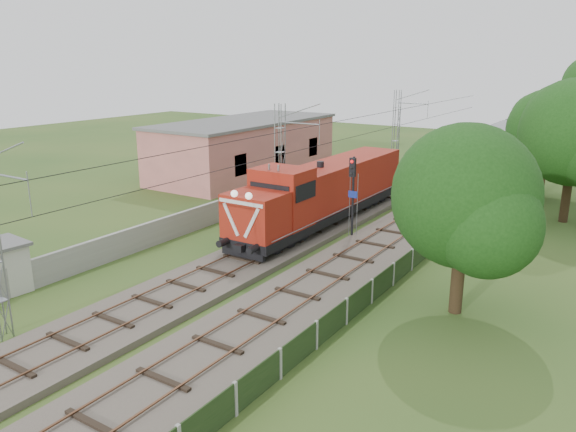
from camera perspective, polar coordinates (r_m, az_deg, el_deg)
The scene contains 13 objects.
ground at distance 28.03m, azimuth -9.40°, elevation -7.20°, with size 140.00×140.00×0.00m, color #2B4F1D.
track_main at distance 33.09m, azimuth -1.27°, elevation -3.03°, with size 4.20×70.00×0.45m.
track_side at distance 42.26m, azimuth 14.44°, elevation 0.62°, with size 4.20×80.00×0.45m.
catenary at distance 37.75m, azimuth -0.74°, elevation 5.37°, with size 3.31×70.00×8.00m.
boundary_wall at distance 40.49m, azimuth -4.91°, elevation 1.25°, with size 0.25×40.00×1.50m, color #9E9E99.
station_building at distance 54.53m, azimuth -4.30°, elevation 7.01°, with size 8.40×20.40×5.22m.
fence at distance 26.01m, azimuth 8.48°, elevation -7.58°, with size 0.12×32.00×1.20m.
locomotive at distance 37.16m, azimuth 3.65°, elevation 2.51°, with size 3.19×18.21×4.62m.
coach_rake at distance 91.32m, azimuth 25.19°, elevation 9.03°, with size 3.10×92.45×3.58m.
signal_post at distance 34.00m, azimuth 6.58°, elevation 3.29°, with size 0.57×0.45×5.19m.
tree_a at distance 24.54m, azimuth 17.67°, elevation 1.75°, with size 6.43×6.12×8.34m.
tree_b at distance 41.86m, azimuth 27.24°, elevation 7.44°, with size 7.48×7.12×9.69m.
tree_c at distance 49.43m, azimuth 24.97°, elevation 7.92°, with size 6.64×6.32×8.61m.
Camera 1 is at (17.67, -18.89, 10.78)m, focal length 35.00 mm.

